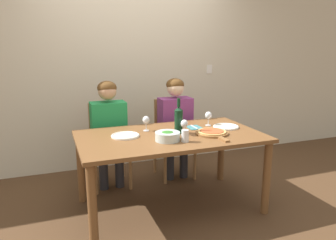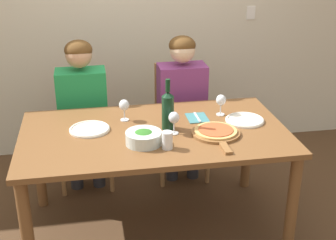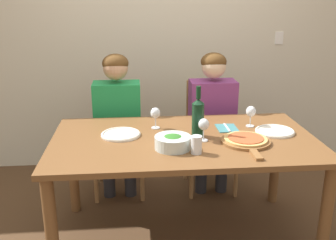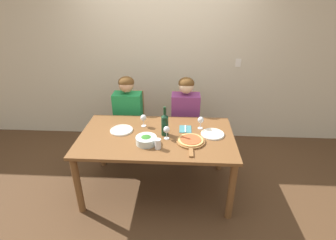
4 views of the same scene
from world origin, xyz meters
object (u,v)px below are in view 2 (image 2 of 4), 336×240
object	(u,v)px
chair_left	(84,123)
water_tumbler	(167,140)
wine_bottle	(168,109)
dinner_plate_right	(245,120)
wine_glass_left	(124,106)
chair_right	(179,117)
wine_glass_centre	(174,119)
pizza_on_board	(216,132)
dinner_plate_left	(90,129)
fork_on_napkin	(197,118)
person_man	(182,96)
broccoli_bowl	(144,138)
wine_glass_right	(221,101)
person_woman	(82,102)

from	to	relation	value
chair_left	water_tumbler	world-z (taller)	chair_left
wine_bottle	water_tumbler	xyz separation A→B (m)	(-0.05, -0.29, -0.08)
dinner_plate_right	wine_glass_left	size ratio (longest dim) A/B	1.76
chair_right	wine_glass_centre	xyz separation A→B (m)	(-0.21, -0.87, 0.36)
wine_bottle	pizza_on_board	distance (m)	0.35
wine_bottle	wine_glass_centre	xyz separation A→B (m)	(0.02, -0.08, -0.03)
dinner_plate_right	dinner_plate_left	bearing A→B (deg)	178.19
fork_on_napkin	chair_left	bearing A→B (deg)	140.83
chair_left	wine_glass_centre	size ratio (longest dim) A/B	6.23
person_man	wine_glass_centre	xyz separation A→B (m)	(-0.21, -0.75, 0.13)
broccoli_bowl	pizza_on_board	size ratio (longest dim) A/B	0.49
wine_bottle	dinner_plate_left	xyz separation A→B (m)	(-0.51, 0.06, -0.13)
person_man	wine_glass_left	xyz separation A→B (m)	(-0.51, -0.47, 0.13)
chair_right	dinner_plate_left	world-z (taller)	chair_right
dinner_plate_left	pizza_on_board	distance (m)	0.83
wine_glass_left	wine_glass_centre	world-z (taller)	same
broccoli_bowl	dinner_plate_left	distance (m)	0.42
wine_glass_right	dinner_plate_right	bearing A→B (deg)	-46.75
fork_on_napkin	dinner_plate_right	bearing A→B (deg)	-19.46
wine_bottle	dinner_plate_right	bearing A→B (deg)	3.20
chair_left	chair_right	bearing A→B (deg)	0.00
pizza_on_board	fork_on_napkin	xyz separation A→B (m)	(-0.05, 0.29, -0.01)
wine_bottle	wine_glass_centre	bearing A→B (deg)	-73.48
chair_right	water_tumbler	world-z (taller)	chair_right
chair_left	person_woman	distance (m)	0.26
pizza_on_board	fork_on_napkin	size ratio (longest dim) A/B	2.53
pizza_on_board	dinner_plate_right	bearing A→B (deg)	35.01
chair_left	pizza_on_board	world-z (taller)	chair_left
wine_bottle	wine_glass_right	bearing A→B (deg)	22.72
chair_right	chair_left	bearing A→B (deg)	180.00
pizza_on_board	wine_glass_right	distance (m)	0.35
fork_on_napkin	dinner_plate_left	bearing A→B (deg)	-174.17
chair_right	fork_on_napkin	xyz separation A→B (m)	(-0.00, -0.64, 0.26)
chair_left	dinner_plate_right	bearing A→B (deg)	-34.40
dinner_plate_right	wine_glass_centre	distance (m)	0.54
chair_right	fork_on_napkin	distance (m)	0.69
wine_glass_right	wine_bottle	bearing A→B (deg)	-157.28
chair_right	fork_on_napkin	world-z (taller)	chair_right
dinner_plate_left	wine_glass_left	xyz separation A→B (m)	(0.24, 0.13, 0.10)
dinner_plate_left	wine_bottle	bearing A→B (deg)	-7.09
chair_right	broccoli_bowl	world-z (taller)	chair_right
water_tumbler	fork_on_napkin	size ratio (longest dim) A/B	0.61
chair_left	person_man	bearing A→B (deg)	-8.25
wine_bottle	pizza_on_board	bearing A→B (deg)	-27.15
dinner_plate_left	dinner_plate_right	distance (m)	1.05
person_woman	wine_glass_centre	distance (m)	0.96
person_woman	broccoli_bowl	xyz separation A→B (m)	(0.37, -0.87, 0.07)
chair_right	person_woman	distance (m)	0.83
chair_left	wine_bottle	bearing A→B (deg)	-54.61
chair_left	wine_glass_centre	xyz separation A→B (m)	(0.58, -0.87, 0.36)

